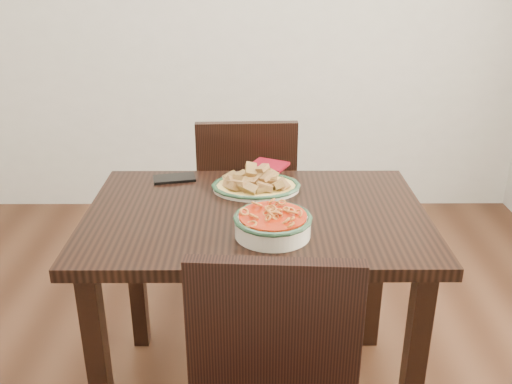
{
  "coord_description": "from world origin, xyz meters",
  "views": [
    {
      "loc": [
        0.11,
        -1.66,
        1.54
      ],
      "look_at": [
        0.12,
        0.05,
        0.81
      ],
      "focal_mm": 40.0,
      "sensor_mm": 36.0,
      "label": 1
    }
  ],
  "objects_px": {
    "fish_plate": "(256,178)",
    "dining_table": "(256,241)",
    "noodle_bowl": "(273,222)",
    "smartphone": "(174,178)",
    "chair_far": "(246,200)"
  },
  "relations": [
    {
      "from": "dining_table",
      "to": "smartphone",
      "type": "height_order",
      "value": "smartphone"
    },
    {
      "from": "fish_plate",
      "to": "smartphone",
      "type": "relative_size",
      "value": 2.0
    },
    {
      "from": "dining_table",
      "to": "noodle_bowl",
      "type": "relative_size",
      "value": 4.69
    },
    {
      "from": "chair_far",
      "to": "smartphone",
      "type": "xyz_separation_m",
      "value": [
        -0.26,
        -0.38,
        0.26
      ]
    },
    {
      "from": "chair_far",
      "to": "smartphone",
      "type": "distance_m",
      "value": 0.53
    },
    {
      "from": "dining_table",
      "to": "chair_far",
      "type": "relative_size",
      "value": 1.25
    },
    {
      "from": "dining_table",
      "to": "chair_far",
      "type": "height_order",
      "value": "chair_far"
    },
    {
      "from": "noodle_bowl",
      "to": "smartphone",
      "type": "relative_size",
      "value": 1.55
    },
    {
      "from": "chair_far",
      "to": "noodle_bowl",
      "type": "height_order",
      "value": "chair_far"
    },
    {
      "from": "fish_plate",
      "to": "dining_table",
      "type": "bearing_deg",
      "value": -90.3
    },
    {
      "from": "smartphone",
      "to": "noodle_bowl",
      "type": "bearing_deg",
      "value": -64.27
    },
    {
      "from": "chair_far",
      "to": "smartphone",
      "type": "height_order",
      "value": "chair_far"
    },
    {
      "from": "dining_table",
      "to": "fish_plate",
      "type": "distance_m",
      "value": 0.24
    },
    {
      "from": "chair_far",
      "to": "fish_plate",
      "type": "relative_size",
      "value": 2.92
    },
    {
      "from": "chair_far",
      "to": "noodle_bowl",
      "type": "bearing_deg",
      "value": 93.73
    }
  ]
}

